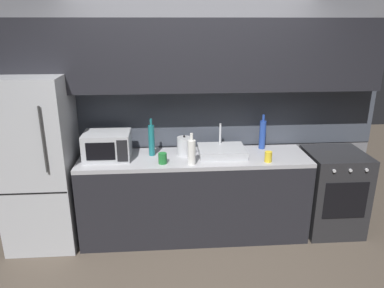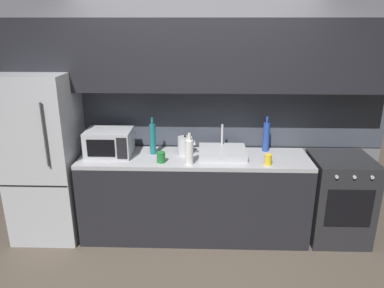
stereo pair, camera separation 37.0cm
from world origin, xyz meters
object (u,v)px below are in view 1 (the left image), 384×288
(oven_range, at_px, (332,191))
(mug_green, at_px, (163,158))
(refrigerator, at_px, (39,163))
(wine_bottle_blue, at_px, (262,134))
(mug_yellow, at_px, (268,157))
(kettle, at_px, (184,146))
(wine_bottle_teal, at_px, (152,140))
(wine_bottle_white, at_px, (192,152))
(microwave, at_px, (107,146))

(oven_range, xyz_separation_m, mug_green, (-1.84, -0.17, 0.50))
(refrigerator, height_order, mug_green, refrigerator)
(wine_bottle_blue, bearing_deg, mug_yellow, -95.55)
(wine_bottle_blue, relative_size, mug_yellow, 3.60)
(kettle, bearing_deg, mug_green, -133.70)
(wine_bottle_teal, relative_size, wine_bottle_white, 1.24)
(refrigerator, distance_m, oven_range, 3.10)
(microwave, relative_size, mug_green, 4.32)
(wine_bottle_teal, relative_size, mug_yellow, 3.71)
(kettle, height_order, wine_bottle_blue, wine_bottle_blue)
(refrigerator, height_order, microwave, refrigerator)
(refrigerator, height_order, oven_range, refrigerator)
(wine_bottle_teal, bearing_deg, wine_bottle_white, -35.74)
(microwave, distance_m, mug_yellow, 1.61)
(wine_bottle_white, xyz_separation_m, wine_bottle_blue, (0.80, 0.41, 0.03))
(wine_bottle_blue, distance_m, mug_green, 1.14)
(wine_bottle_white, xyz_separation_m, mug_green, (-0.28, 0.04, -0.08))
(oven_range, bearing_deg, kettle, 177.49)
(refrigerator, xyz_separation_m, oven_range, (3.07, -0.00, -0.43))
(refrigerator, bearing_deg, microwave, 1.55)
(kettle, xyz_separation_m, wine_bottle_white, (0.05, -0.28, 0.03))
(kettle, relative_size, wine_bottle_white, 0.67)
(oven_range, relative_size, wine_bottle_teal, 2.31)
(oven_range, relative_size, wine_bottle_blue, 2.38)
(wine_bottle_blue, distance_m, mug_yellow, 0.41)
(refrigerator, relative_size, oven_range, 1.95)
(wine_bottle_blue, relative_size, mug_green, 3.54)
(microwave, relative_size, kettle, 2.18)
(refrigerator, relative_size, wine_bottle_white, 5.57)
(refrigerator, relative_size, mug_green, 16.45)
(oven_range, xyz_separation_m, microwave, (-2.39, 0.02, 0.58))
(microwave, xyz_separation_m, wine_bottle_white, (0.83, -0.23, -0.01))
(microwave, bearing_deg, wine_bottle_teal, 7.25)
(wine_bottle_white, bearing_deg, oven_range, 7.52)
(wine_bottle_teal, bearing_deg, microwave, -172.75)
(wine_bottle_white, bearing_deg, kettle, 101.13)
(wine_bottle_white, xyz_separation_m, mug_yellow, (0.76, 0.01, -0.08))
(wine_bottle_blue, xyz_separation_m, mug_green, (-1.08, -0.37, -0.11))
(microwave, relative_size, wine_bottle_blue, 1.22)
(wine_bottle_teal, relative_size, wine_bottle_blue, 1.03)
(oven_range, xyz_separation_m, kettle, (-1.61, 0.07, 0.54))
(microwave, distance_m, kettle, 0.78)
(wine_bottle_teal, relative_size, mug_green, 3.65)
(oven_range, distance_m, wine_bottle_white, 1.67)
(wine_bottle_teal, height_order, mug_yellow, wine_bottle_teal)
(mug_green, bearing_deg, wine_bottle_blue, 18.84)
(kettle, distance_m, mug_green, 0.33)
(oven_range, bearing_deg, wine_bottle_blue, 165.12)
(mug_yellow, bearing_deg, wine_bottle_teal, 166.75)
(refrigerator, height_order, kettle, refrigerator)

